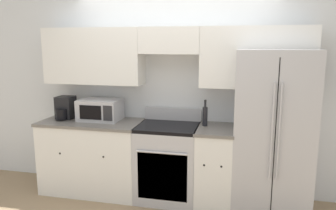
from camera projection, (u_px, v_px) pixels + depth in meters
ground_plane at (162, 209)px, 3.83m from camera, size 12.00×12.00×0.00m
wall_back at (173, 79)px, 4.13m from camera, size 8.00×0.39×2.60m
lower_cabinets_left at (93, 156)px, 4.26m from camera, size 1.29×0.64×0.94m
lower_cabinets_right at (215, 166)px, 3.92m from camera, size 0.44×0.64×0.94m
oven_range at (168, 162)px, 4.04m from camera, size 0.73×0.65×1.10m
refrigerator at (272, 130)px, 3.77m from camera, size 0.85×0.81×1.85m
microwave at (100, 110)px, 4.21m from camera, size 0.52×0.39×0.27m
bottle at (205, 116)px, 3.91m from camera, size 0.06×0.06×0.32m
electric_kettle at (65, 109)px, 4.28m from camera, size 0.21×0.29×0.29m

